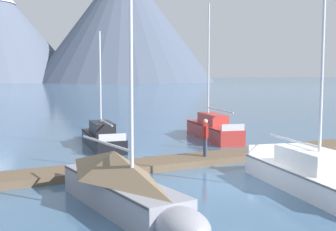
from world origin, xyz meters
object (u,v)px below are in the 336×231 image
object	(u,v)px
sailboat_mid_dock_port	(101,136)
sailboat_far_berth	(211,128)
person_on_dock	(205,135)
sailboat_second_berth	(124,184)
sailboat_mid_dock_starboard	(318,178)

from	to	relation	value
sailboat_mid_dock_port	sailboat_far_berth	world-z (taller)	sailboat_far_berth
person_on_dock	sailboat_far_berth	bearing A→B (deg)	58.48
sailboat_second_berth	sailboat_far_berth	world-z (taller)	sailboat_far_berth
sailboat_mid_dock_port	sailboat_mid_dock_starboard	size ratio (longest dim) A/B	0.87
sailboat_far_berth	sailboat_second_berth	bearing A→B (deg)	-129.14
person_on_dock	sailboat_second_berth	bearing A→B (deg)	-136.78
sailboat_second_berth	sailboat_far_berth	size ratio (longest dim) A/B	0.90
person_on_dock	sailboat_mid_dock_port	bearing A→B (deg)	114.39
sailboat_mid_dock_starboard	person_on_dock	world-z (taller)	sailboat_mid_dock_starboard
sailboat_mid_dock_starboard	sailboat_far_berth	world-z (taller)	sailboat_far_berth
sailboat_mid_dock_starboard	person_on_dock	xyz separation A→B (m)	(-0.92, 6.12, 0.72)
sailboat_second_berth	sailboat_mid_dock_port	distance (m)	12.20
sailboat_mid_dock_starboard	sailboat_second_berth	bearing A→B (deg)	173.00
sailboat_far_berth	person_on_dock	size ratio (longest dim) A/B	4.93
sailboat_mid_dock_port	sailboat_far_berth	size ratio (longest dim) A/B	0.85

